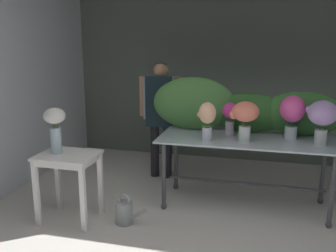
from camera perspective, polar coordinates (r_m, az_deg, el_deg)
name	(u,v)px	position (r m, az deg, el deg)	size (l,w,h in m)	color
ground_plane	(201,201)	(4.60, 5.12, -11.55)	(8.21, 8.21, 0.00)	silver
wall_back	(222,72)	(6.05, 8.29, 8.32)	(4.94, 0.12, 2.85)	slate
wall_left	(14,79)	(5.19, -22.68, 6.72)	(0.12, 3.85, 2.85)	silver
display_table_glass	(246,150)	(4.31, 11.99, -3.58)	(1.99, 0.82, 0.83)	#ACBFCA
side_table_white	(68,165)	(4.07, -15.19, -5.86)	(0.61, 0.50, 0.75)	white
florist	(161,107)	(5.10, -1.13, 2.90)	(0.62, 0.24, 1.63)	#232328
foliage_backdrop	(240,109)	(4.50, 11.04, 2.60)	(2.27, 0.25, 0.65)	#477F3D
vase_lilac_lilies	(322,116)	(4.19, 22.79, 1.39)	(0.33, 0.30, 0.48)	silver
vase_peach_snapdragons	(207,118)	(4.06, 6.06, 1.24)	(0.21, 0.19, 0.43)	silver
vase_magenta_stock	(230,116)	(4.33, 9.57, 1.50)	(0.18, 0.17, 0.39)	silver
vase_fuchsia_tulips	(292,112)	(4.32, 18.69, 2.02)	(0.28, 0.28, 0.49)	silver
vase_coral_peonies	(245,116)	(4.07, 11.83, 1.59)	(0.32, 0.30, 0.45)	silver
vase_white_roses_tall	(55,126)	(4.02, -17.09, 0.04)	(0.23, 0.23, 0.49)	silver
watering_can	(125,212)	(4.05, -6.73, -13.13)	(0.35, 0.18, 0.34)	#999EA3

